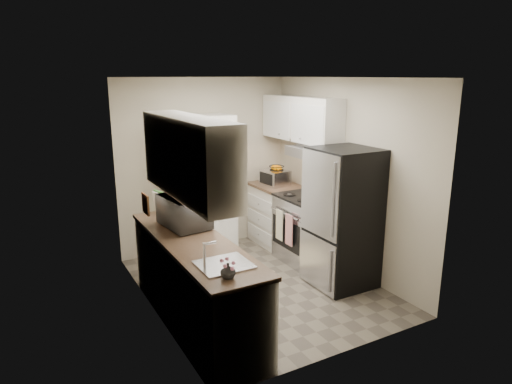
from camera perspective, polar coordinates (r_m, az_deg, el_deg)
ground at (r=5.75m, az=0.31°, el=-11.64°), size 3.20×3.20×0.00m
room_shell at (r=5.23m, az=0.22°, el=4.50°), size 2.64×3.24×2.52m
pantry_cabinet at (r=6.45m, az=-6.95°, el=0.63°), size 0.90×0.55×2.00m
base_cabinet_left at (r=4.83m, az=-7.61°, el=-11.31°), size 0.60×2.30×0.88m
countertop_left at (r=4.65m, az=-7.80°, el=-6.20°), size 0.63×2.33×0.04m
base_cabinet_right at (r=7.01m, az=2.62°, el=-2.90°), size 0.60×0.80×0.88m
countertop_right at (r=6.89m, az=2.67°, el=0.75°), size 0.63×0.83×0.04m
electric_range at (r=6.36m, az=6.29°, el=-4.46°), size 0.71×0.78×1.13m
refrigerator at (r=5.62m, az=10.79°, el=-3.19°), size 0.70×0.72×1.70m
microwave at (r=5.02m, az=-8.90°, el=-2.43°), size 0.48×0.65×0.34m
wine_bottle at (r=5.33m, az=-10.69°, el=-1.57°), size 0.08×0.08×0.33m
flower_vase at (r=3.76m, az=-3.52°, el=-9.80°), size 0.16×0.16×0.13m
cutting_board at (r=5.56m, az=-11.78°, el=-1.22°), size 0.08×0.22×0.28m
toaster_oven at (r=6.84m, az=2.40°, el=1.82°), size 0.35×0.43×0.23m
fruit_basket at (r=6.81m, az=2.58°, el=3.16°), size 0.28×0.28×0.09m
kitchen_mat at (r=6.19m, az=-1.71°, el=-9.60°), size 0.68×0.86×0.01m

